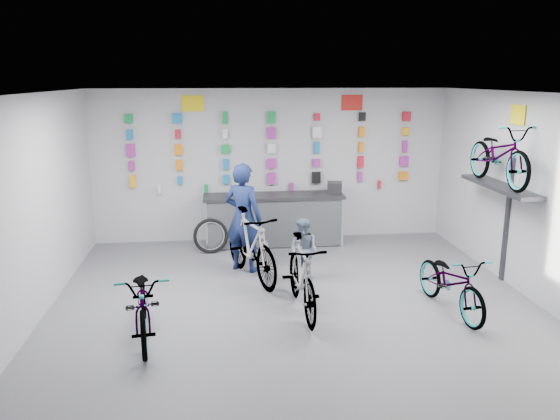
{
  "coord_description": "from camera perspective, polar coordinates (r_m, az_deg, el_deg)",
  "views": [
    {
      "loc": [
        -1.04,
        -6.69,
        3.2
      ],
      "look_at": [
        -0.12,
        1.4,
        1.22
      ],
      "focal_mm": 35.0,
      "sensor_mm": 36.0,
      "label": 1
    }
  ],
  "objects": [
    {
      "name": "floor",
      "position": [
        7.49,
        2.18,
        -11.62
      ],
      "size": [
        8.0,
        8.0,
        0.0
      ],
      "primitive_type": "plane",
      "color": "#535359",
      "rests_on": "ground"
    },
    {
      "name": "ceiling",
      "position": [
        6.77,
        2.41,
        11.98
      ],
      "size": [
        8.0,
        8.0,
        0.0
      ],
      "primitive_type": "plane",
      "rotation": [
        3.14,
        0.0,
        0.0
      ],
      "color": "white",
      "rests_on": "wall_back"
    },
    {
      "name": "wall_back",
      "position": [
        10.88,
        -0.92,
        4.69
      ],
      "size": [
        7.0,
        0.0,
        7.0
      ],
      "primitive_type": "plane",
      "rotation": [
        1.57,
        0.0,
        0.0
      ],
      "color": "#BCBCBE",
      "rests_on": "floor"
    },
    {
      "name": "wall_front",
      "position": [
        3.35,
        13.21,
        -17.21
      ],
      "size": [
        7.0,
        0.0,
        7.0
      ],
      "primitive_type": "plane",
      "rotation": [
        -1.57,
        0.0,
        0.0
      ],
      "color": "#BCBCBE",
      "rests_on": "floor"
    },
    {
      "name": "wall_left",
      "position": [
        7.33,
        -25.89,
        -1.13
      ],
      "size": [
        0.0,
        8.0,
        8.0
      ],
      "primitive_type": "plane",
      "rotation": [
        1.57,
        0.0,
        1.57
      ],
      "color": "#BCBCBE",
      "rests_on": "floor"
    },
    {
      "name": "wall_right",
      "position": [
        8.26,
        27.03,
        0.29
      ],
      "size": [
        0.0,
        8.0,
        8.0
      ],
      "primitive_type": "plane",
      "rotation": [
        1.57,
        0.0,
        -1.57
      ],
      "color": "#BCBCBE",
      "rests_on": "floor"
    },
    {
      "name": "counter",
      "position": [
        10.64,
        -0.66,
        -1.1
      ],
      "size": [
        2.7,
        0.66,
        1.0
      ],
      "color": "black",
      "rests_on": "floor"
    },
    {
      "name": "merch_wall",
      "position": [
        10.77,
        -0.72,
        6.16
      ],
      "size": [
        5.57,
        0.08,
        1.56
      ],
      "color": "#FFA714",
      "rests_on": "wall_back"
    },
    {
      "name": "wall_bracket",
      "position": [
        9.19,
        22.07,
        1.78
      ],
      "size": [
        0.39,
        1.9,
        2.0
      ],
      "color": "#333338",
      "rests_on": "wall_right"
    },
    {
      "name": "sign_left",
      "position": [
        10.69,
        -9.11,
        10.94
      ],
      "size": [
        0.42,
        0.02,
        0.3
      ],
      "primitive_type": "cube",
      "color": "yellow",
      "rests_on": "wall_back"
    },
    {
      "name": "sign_right",
      "position": [
        11.0,
        7.55,
        11.07
      ],
      "size": [
        0.42,
        0.02,
        0.3
      ],
      "primitive_type": "cube",
      "color": "red",
      "rests_on": "wall_back"
    },
    {
      "name": "sign_side",
      "position": [
        9.11,
        23.59,
        9.1
      ],
      "size": [
        0.02,
        0.4,
        0.3
      ],
      "primitive_type": "cube",
      "color": "yellow",
      "rests_on": "wall_right"
    },
    {
      "name": "bike_left",
      "position": [
        7.12,
        -14.06,
        -9.33
      ],
      "size": [
        0.86,
        1.84,
        0.93
      ],
      "primitive_type": "imported",
      "rotation": [
        0.0,
        0.0,
        0.14
      ],
      "color": "gray",
      "rests_on": "floor"
    },
    {
      "name": "bike_center",
      "position": [
        7.59,
        2.3,
        -6.9
      ],
      "size": [
        0.58,
        1.79,
        1.07
      ],
      "primitive_type": "imported",
      "rotation": [
        0.0,
        0.0,
        0.04
      ],
      "color": "gray",
      "rests_on": "floor"
    },
    {
      "name": "bike_right",
      "position": [
        8.0,
        17.48,
        -7.17
      ],
      "size": [
        0.8,
        1.73,
        0.88
      ],
      "primitive_type": "imported",
      "rotation": [
        0.0,
        0.0,
        0.13
      ],
      "color": "gray",
      "rests_on": "floor"
    },
    {
      "name": "bike_service",
      "position": [
        8.79,
        -3.04,
        -3.72
      ],
      "size": [
        1.15,
        1.98,
        1.15
      ],
      "primitive_type": "imported",
      "rotation": [
        0.0,
        0.0,
        0.34
      ],
      "color": "gray",
      "rests_on": "floor"
    },
    {
      "name": "bike_wall",
      "position": [
        9.06,
        21.96,
        5.42
      ],
      "size": [
        0.63,
        1.8,
        0.95
      ],
      "primitive_type": "imported",
      "color": "gray",
      "rests_on": "wall_bracket"
    },
    {
      "name": "clerk",
      "position": [
        9.13,
        -3.85,
        -0.8
      ],
      "size": [
        0.8,
        0.73,
        1.84
      ],
      "primitive_type": "imported",
      "rotation": [
        0.0,
        0.0,
        2.57
      ],
      "color": "#14204D",
      "rests_on": "floor"
    },
    {
      "name": "customer",
      "position": [
        8.7,
        2.48,
        -4.27
      ],
      "size": [
        0.64,
        0.63,
        1.04
      ],
      "primitive_type": "imported",
      "rotation": [
        0.0,
        0.0,
        -0.73
      ],
      "color": "slate",
      "rests_on": "floor"
    },
    {
      "name": "spare_wheel",
      "position": [
        10.27,
        -7.26,
        -2.7
      ],
      "size": [
        0.68,
        0.3,
        0.65
      ],
      "rotation": [
        0.0,
        0.0,
        0.17
      ],
      "color": "black",
      "rests_on": "floor"
    },
    {
      "name": "register",
      "position": [
        10.69,
        5.72,
        2.34
      ],
      "size": [
        0.34,
        0.35,
        0.22
      ],
      "primitive_type": "cube",
      "rotation": [
        0.0,
        0.0,
        -0.21
      ],
      "color": "black",
      "rests_on": "counter"
    }
  ]
}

